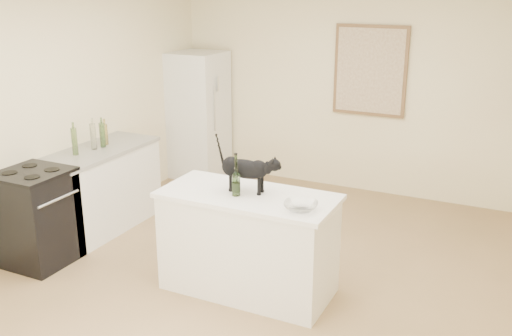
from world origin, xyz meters
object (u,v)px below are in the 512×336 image
object	(u,v)px
wine_bottle	(236,177)
glass_bowl	(301,206)
fridge	(198,115)
stove	(37,218)
black_cat	(245,171)

from	to	relation	value
wine_bottle	glass_bowl	size ratio (longest dim) A/B	1.22
fridge	glass_bowl	world-z (taller)	fridge
stove	fridge	world-z (taller)	fridge
wine_bottle	glass_bowl	distance (m)	0.62
wine_bottle	glass_bowl	bearing A→B (deg)	-6.45
stove	wine_bottle	world-z (taller)	wine_bottle
fridge	glass_bowl	distance (m)	3.74
stove	fridge	size ratio (longest dim) A/B	0.53
black_cat	wine_bottle	size ratio (longest dim) A/B	1.60
fridge	black_cat	bearing A→B (deg)	-51.37
fridge	wine_bottle	xyz separation A→B (m)	(1.98, -2.63, 0.21)
fridge	wine_bottle	world-z (taller)	fridge
fridge	glass_bowl	bearing A→B (deg)	-46.24
glass_bowl	stove	bearing A→B (deg)	-174.40
glass_bowl	black_cat	bearing A→B (deg)	161.99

